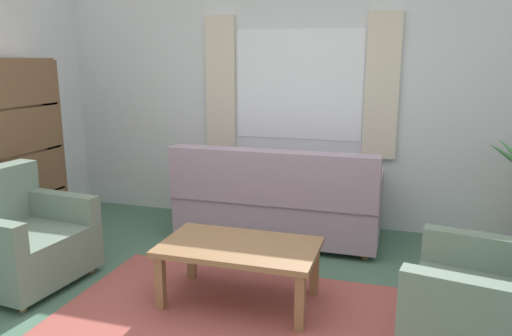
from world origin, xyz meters
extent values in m
plane|color=#476B56|center=(0.00, 0.00, 0.00)|extent=(6.24, 6.24, 0.00)
cube|color=silver|center=(0.00, 2.26, 1.30)|extent=(5.32, 0.12, 2.60)
cube|color=white|center=(0.00, 2.20, 1.45)|extent=(1.30, 0.01, 1.10)
cube|color=beige|center=(-0.83, 2.17, 1.45)|extent=(0.32, 0.06, 1.40)
cube|color=beige|center=(0.83, 2.17, 1.45)|extent=(0.32, 0.06, 1.40)
cube|color=#9E4C47|center=(0.00, 0.00, 0.01)|extent=(2.32, 1.71, 0.01)
cube|color=#998499|center=(-0.05, 1.67, 0.25)|extent=(1.90, 0.80, 0.38)
cube|color=#998499|center=(-0.05, 1.35, 0.68)|extent=(1.90, 0.20, 0.48)
cube|color=#998499|center=(0.82, 1.67, 0.56)|extent=(0.16, 0.80, 0.24)
cube|color=#998499|center=(-0.92, 1.67, 0.56)|extent=(0.16, 0.80, 0.24)
cylinder|color=olive|center=(0.80, 1.97, 0.03)|extent=(0.06, 0.06, 0.06)
cylinder|color=olive|center=(-0.90, 1.97, 0.03)|extent=(0.06, 0.06, 0.06)
cylinder|color=olive|center=(0.80, 1.37, 0.03)|extent=(0.06, 0.06, 0.06)
cylinder|color=olive|center=(-0.90, 1.37, 0.03)|extent=(0.06, 0.06, 0.06)
cube|color=slate|center=(-1.68, 0.12, 0.24)|extent=(0.88, 0.92, 0.36)
cube|color=slate|center=(-1.64, 0.48, 0.53)|extent=(0.81, 0.20, 0.22)
cylinder|color=olive|center=(-1.40, -0.25, 0.03)|extent=(0.05, 0.05, 0.06)
cylinder|color=olive|center=(-1.33, 0.43, 0.03)|extent=(0.05, 0.05, 0.06)
cylinder|color=olive|center=(-1.96, 0.50, 0.03)|extent=(0.05, 0.05, 0.06)
cube|color=slate|center=(1.55, 0.06, 0.24)|extent=(0.95, 0.98, 0.36)
cube|color=slate|center=(1.61, 0.42, 0.53)|extent=(0.81, 0.27, 0.22)
cube|color=slate|center=(1.48, -0.29, 0.53)|extent=(0.81, 0.27, 0.22)
cylinder|color=olive|center=(1.30, 0.46, 0.03)|extent=(0.05, 0.05, 0.06)
cube|color=olive|center=(0.00, 0.32, 0.42)|extent=(1.10, 0.64, 0.04)
cube|color=olive|center=(-0.49, 0.06, 0.20)|extent=(0.06, 0.06, 0.40)
cube|color=olive|center=(0.49, 0.06, 0.20)|extent=(0.06, 0.06, 0.40)
cube|color=olive|center=(-0.49, 0.58, 0.20)|extent=(0.06, 0.06, 0.40)
cube|color=olive|center=(0.49, 0.58, 0.20)|extent=(0.06, 0.06, 0.40)
cube|color=brown|center=(-2.38, 1.34, 0.85)|extent=(0.30, 0.04, 1.70)
cube|color=brown|center=(-2.24, 0.89, 0.85)|extent=(0.02, 0.90, 1.70)
cube|color=brown|center=(-2.38, 0.89, 0.01)|extent=(0.30, 0.86, 0.02)
cube|color=brown|center=(-2.38, 0.89, 0.43)|extent=(0.30, 0.86, 0.02)
cube|color=brown|center=(-2.38, 0.89, 0.86)|extent=(0.30, 0.86, 0.02)
cube|color=brown|center=(-2.38, 0.89, 1.28)|extent=(0.30, 0.86, 0.02)
cube|color=brown|center=(-2.38, 0.89, 1.71)|extent=(0.30, 0.86, 0.02)
cube|color=#5B8E93|center=(-2.38, 1.25, 0.56)|extent=(0.27, 0.07, 0.23)
cube|color=#2D2D33|center=(-2.38, 1.15, 0.56)|extent=(0.27, 0.10, 0.23)
cube|color=#2D2D33|center=(-2.38, 1.06, 0.56)|extent=(0.26, 0.06, 0.23)
cube|color=orange|center=(-2.38, 0.98, 0.56)|extent=(0.26, 0.06, 0.24)
cube|color=beige|center=(-2.38, 0.90, 0.59)|extent=(0.25, 0.07, 0.28)
cube|color=#387F4C|center=(-2.38, 0.81, 0.55)|extent=(0.28, 0.08, 0.22)
camera|label=1|loc=(1.05, -2.72, 1.70)|focal=34.19mm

